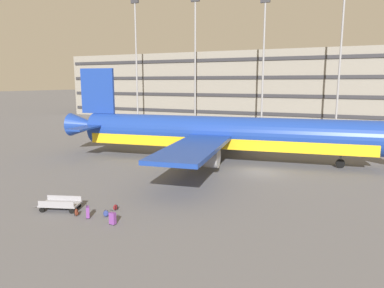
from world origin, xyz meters
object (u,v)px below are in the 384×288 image
object	(u,v)px
airliner	(220,134)
baggage_cart	(60,204)
backpack_small	(115,207)
suitcase_large	(88,212)
backpack_black	(77,212)
backpack_purple	(106,214)
suitcase_red	(113,218)

from	to	relation	value
airliner	baggage_cart	world-z (taller)	airliner
airliner	backpack_small	xyz separation A→B (m)	(-1.30, -17.59, -2.79)
airliner	suitcase_large	world-z (taller)	airliner
suitcase_large	backpack_black	bearing A→B (deg)	-177.76
backpack_purple	backpack_black	bearing A→B (deg)	-160.52
airliner	backpack_black	size ratio (longest dim) A/B	69.49
backpack_purple	suitcase_red	bearing A→B (deg)	-36.94
suitcase_red	backpack_small	distance (m)	2.53
airliner	suitcase_red	distance (m)	19.89
suitcase_large	backpack_purple	distance (m)	1.15
backpack_purple	suitcase_large	bearing A→B (deg)	-146.96
suitcase_red	backpack_purple	size ratio (longest dim) A/B	2.01
suitcase_large	baggage_cart	world-z (taller)	suitcase_large
suitcase_large	backpack_black	xyz separation A→B (m)	(-0.90, -0.04, -0.16)
airliner	baggage_cart	xyz separation A→B (m)	(-4.74, -19.08, -2.56)
airliner	backpack_small	world-z (taller)	airliner
airliner	backpack_black	distance (m)	19.91
backpack_black	suitcase_red	bearing A→B (deg)	-4.32
suitcase_large	backpack_small	xyz separation A→B (m)	(0.78, 1.87, -0.20)
suitcase_large	suitcase_red	xyz separation A→B (m)	(2.13, -0.26, 0.01)
baggage_cart	backpack_small	bearing A→B (deg)	23.32
suitcase_large	backpack_small	bearing A→B (deg)	67.39
backpack_black	backpack_purple	world-z (taller)	backpack_black
backpack_small	baggage_cart	size ratio (longest dim) A/B	0.13
suitcase_red	airliner	bearing A→B (deg)	90.15
backpack_black	backpack_small	bearing A→B (deg)	48.61
suitcase_large	suitcase_red	distance (m)	2.14
backpack_purple	backpack_small	bearing A→B (deg)	98.00
backpack_small	backpack_purple	xyz separation A→B (m)	(0.18, -1.25, 0.01)
backpack_black	baggage_cart	bearing A→B (deg)	166.78
airliner	backpack_black	world-z (taller)	airliner
suitcase_red	backpack_black	xyz separation A→B (m)	(-3.02, 0.23, -0.17)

